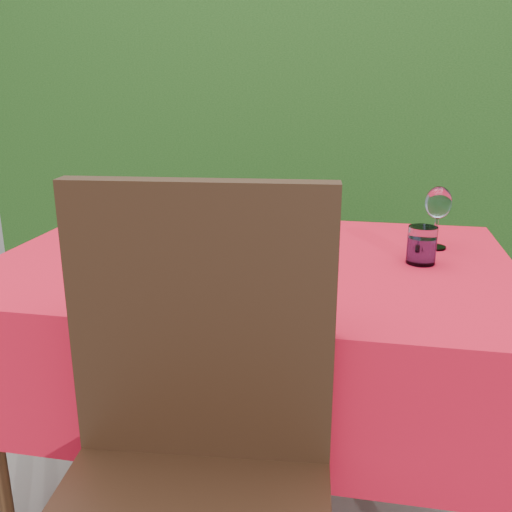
% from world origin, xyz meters
% --- Properties ---
extents(ground, '(60.00, 60.00, 0.00)m').
position_xyz_m(ground, '(0.00, 0.00, 0.00)').
color(ground, '#615B57').
rests_on(ground, ground).
extents(hedge, '(3.20, 0.55, 1.78)m').
position_xyz_m(hedge, '(0.00, 1.55, 0.92)').
color(hedge, black).
rests_on(hedge, ground).
extents(dining_table, '(1.26, 0.86, 0.75)m').
position_xyz_m(dining_table, '(0.00, 0.00, 0.60)').
color(dining_table, '#442A16').
rests_on(dining_table, ground).
extents(chair_near, '(0.50, 0.50, 1.02)m').
position_xyz_m(chair_near, '(0.01, -0.57, 0.58)').
color(chair_near, black).
rests_on(chair_near, ground).
extents(chair_far, '(0.47, 0.47, 0.80)m').
position_xyz_m(chair_far, '(-0.14, 0.60, 0.46)').
color(chair_far, black).
rests_on(chair_far, ground).
extents(pizza_plate, '(0.31, 0.31, 0.06)m').
position_xyz_m(pizza_plate, '(0.02, -0.06, 0.77)').
color(pizza_plate, silver).
rests_on(pizza_plate, dining_table).
extents(pasta_plate, '(0.26, 0.26, 0.07)m').
position_xyz_m(pasta_plate, '(-0.01, 0.31, 0.77)').
color(pasta_plate, white).
rests_on(pasta_plate, dining_table).
extents(water_glass, '(0.07, 0.07, 0.09)m').
position_xyz_m(water_glass, '(0.41, 0.03, 0.79)').
color(water_glass, silver).
rests_on(water_glass, dining_table).
extents(wine_glass, '(0.07, 0.07, 0.16)m').
position_xyz_m(wine_glass, '(0.45, 0.17, 0.86)').
color(wine_glass, silver).
rests_on(wine_glass, dining_table).
extents(fork, '(0.10, 0.16, 0.00)m').
position_xyz_m(fork, '(-0.29, -0.03, 0.75)').
color(fork, silver).
rests_on(fork, dining_table).
extents(steel_ramekin, '(0.07, 0.07, 0.03)m').
position_xyz_m(steel_ramekin, '(-0.49, 0.29, 0.76)').
color(steel_ramekin, '#B0B0B7').
rests_on(steel_ramekin, dining_table).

